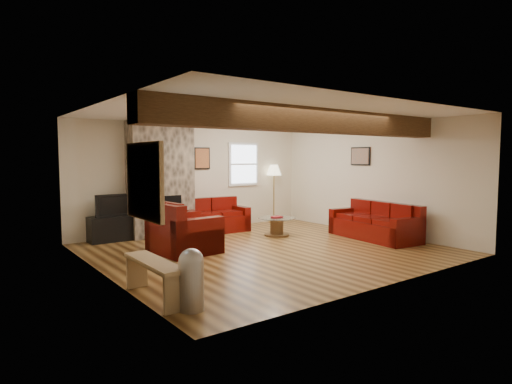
# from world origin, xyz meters

# --- Properties ---
(room) EXTENTS (8.00, 8.00, 8.00)m
(room) POSITION_xyz_m (0.00, 0.00, 1.25)
(room) COLOR #4E3014
(room) RESTS_ON ground
(floor) EXTENTS (6.00, 6.00, 0.00)m
(floor) POSITION_xyz_m (0.00, 0.00, 0.00)
(floor) COLOR #4E3014
(floor) RESTS_ON ground
(oak_beam) EXTENTS (6.00, 0.36, 0.38)m
(oak_beam) POSITION_xyz_m (0.00, -1.25, 2.31)
(oak_beam) COLOR #321F0F
(oak_beam) RESTS_ON room
(chimney_breast) EXTENTS (1.40, 0.67, 2.50)m
(chimney_breast) POSITION_xyz_m (-1.00, 2.49, 1.22)
(chimney_breast) COLOR #3B352E
(chimney_breast) RESTS_ON floor
(back_window) EXTENTS (0.90, 0.08, 1.10)m
(back_window) POSITION_xyz_m (1.35, 2.71, 1.55)
(back_window) COLOR white
(back_window) RESTS_ON room
(hatch_window) EXTENTS (0.08, 1.00, 0.90)m
(hatch_window) POSITION_xyz_m (-2.96, -1.50, 1.45)
(hatch_window) COLOR tan
(hatch_window) RESTS_ON room
(ceiling_dome) EXTENTS (0.40, 0.40, 0.18)m
(ceiling_dome) POSITION_xyz_m (0.90, 0.90, 2.44)
(ceiling_dome) COLOR silver
(ceiling_dome) RESTS_ON room
(artwork_back) EXTENTS (0.42, 0.06, 0.52)m
(artwork_back) POSITION_xyz_m (0.15, 2.71, 1.70)
(artwork_back) COLOR black
(artwork_back) RESTS_ON room
(artwork_right) EXTENTS (0.06, 0.55, 0.42)m
(artwork_right) POSITION_xyz_m (2.96, 0.30, 1.75)
(artwork_right) COLOR black
(artwork_right) RESTS_ON room
(sofa_three) EXTENTS (1.06, 2.07, 0.77)m
(sofa_three) POSITION_xyz_m (2.48, -0.50, 0.38)
(sofa_three) COLOR #420704
(sofa_three) RESTS_ON floor
(loveseat) EXTENTS (1.50, 0.92, 0.77)m
(loveseat) POSITION_xyz_m (0.21, 2.23, 0.39)
(loveseat) COLOR #420704
(loveseat) RESTS_ON floor
(armchair_red) EXTENTS (1.08, 1.21, 0.92)m
(armchair_red) POSITION_xyz_m (-1.35, 0.72, 0.46)
(armchair_red) COLOR #420704
(armchair_red) RESTS_ON floor
(coffee_table) EXTENTS (0.83, 0.83, 0.43)m
(coffee_table) POSITION_xyz_m (1.04, 0.99, 0.20)
(coffee_table) COLOR #452C16
(coffee_table) RESTS_ON floor
(tv_cabinet) EXTENTS (1.03, 0.41, 0.52)m
(tv_cabinet) POSITION_xyz_m (-2.03, 2.53, 0.26)
(tv_cabinet) COLOR black
(tv_cabinet) RESTS_ON floor
(television) EXTENTS (0.80, 0.10, 0.46)m
(television) POSITION_xyz_m (-2.03, 2.53, 0.75)
(television) COLOR black
(television) RESTS_ON tv_cabinet
(floor_lamp) EXTENTS (0.39, 0.39, 1.53)m
(floor_lamp) POSITION_xyz_m (2.21, 2.55, 1.30)
(floor_lamp) COLOR #B09049
(floor_lamp) RESTS_ON floor
(pine_bench) EXTENTS (0.29, 1.26, 0.47)m
(pine_bench) POSITION_xyz_m (-2.83, -1.41, 0.24)
(pine_bench) COLOR tan
(pine_bench) RESTS_ON floor
(pedal_bin) EXTENTS (0.33, 0.33, 0.71)m
(pedal_bin) POSITION_xyz_m (-2.65, -2.03, 0.35)
(pedal_bin) COLOR #99999E
(pedal_bin) RESTS_ON floor
(coal_bucket) EXTENTS (0.36, 0.36, 0.34)m
(coal_bucket) POSITION_xyz_m (-0.86, 1.74, 0.17)
(coal_bucket) COLOR slate
(coal_bucket) RESTS_ON floor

